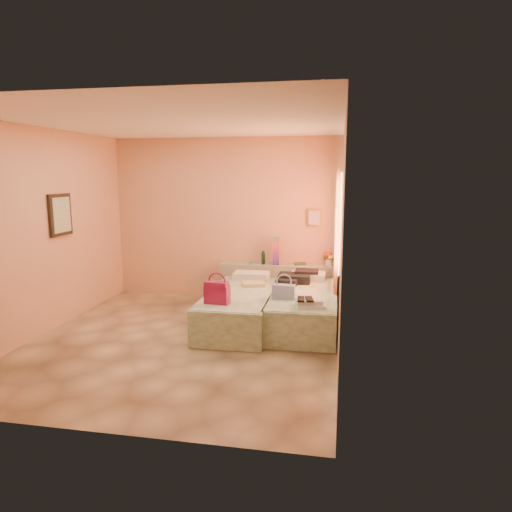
{
  "coord_description": "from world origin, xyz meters",
  "views": [
    {
      "loc": [
        1.97,
        -5.51,
        2.17
      ],
      "look_at": [
        0.8,
        0.85,
        1.01
      ],
      "focal_mm": 32.0,
      "sensor_mm": 36.0,
      "label": 1
    }
  ],
  "objects_px": {
    "bed_right": "(304,309)",
    "towel_stack": "(310,303)",
    "headboard_ledge": "(279,283)",
    "blue_handbag": "(284,292)",
    "green_book": "(300,264)",
    "magenta_handbag": "(217,292)",
    "water_bottle": "(263,258)",
    "flower_vase": "(329,257)",
    "bed_left": "(241,309)"
  },
  "relations": [
    {
      "from": "bed_right",
      "to": "towel_stack",
      "type": "relative_size",
      "value": 5.71
    },
    {
      "from": "headboard_ledge",
      "to": "bed_right",
      "type": "distance_m",
      "value": 1.35
    },
    {
      "from": "bed_right",
      "to": "blue_handbag",
      "type": "relative_size",
      "value": 6.59
    },
    {
      "from": "green_book",
      "to": "blue_handbag",
      "type": "height_order",
      "value": "blue_handbag"
    },
    {
      "from": "blue_handbag",
      "to": "towel_stack",
      "type": "xyz_separation_m",
      "value": [
        0.38,
        -0.33,
        -0.05
      ]
    },
    {
      "from": "magenta_handbag",
      "to": "towel_stack",
      "type": "height_order",
      "value": "magenta_handbag"
    },
    {
      "from": "water_bottle",
      "to": "flower_vase",
      "type": "bearing_deg",
      "value": 4.8
    },
    {
      "from": "bed_left",
      "to": "green_book",
      "type": "relative_size",
      "value": 10.78
    },
    {
      "from": "bed_right",
      "to": "flower_vase",
      "type": "bearing_deg",
      "value": 75.89
    },
    {
      "from": "green_book",
      "to": "magenta_handbag",
      "type": "bearing_deg",
      "value": -132.42
    },
    {
      "from": "water_bottle",
      "to": "flower_vase",
      "type": "height_order",
      "value": "flower_vase"
    },
    {
      "from": "water_bottle",
      "to": "magenta_handbag",
      "type": "bearing_deg",
      "value": -98.27
    },
    {
      "from": "bed_left",
      "to": "magenta_handbag",
      "type": "relative_size",
      "value": 6.34
    },
    {
      "from": "water_bottle",
      "to": "blue_handbag",
      "type": "bearing_deg",
      "value": -70.83
    },
    {
      "from": "towel_stack",
      "to": "headboard_ledge",
      "type": "bearing_deg",
      "value": 108.61
    },
    {
      "from": "flower_vase",
      "to": "water_bottle",
      "type": "bearing_deg",
      "value": -175.2
    },
    {
      "from": "towel_stack",
      "to": "bed_right",
      "type": "bearing_deg",
      "value": 100.53
    },
    {
      "from": "headboard_ledge",
      "to": "towel_stack",
      "type": "distance_m",
      "value": 2.07
    },
    {
      "from": "blue_handbag",
      "to": "flower_vase",
      "type": "bearing_deg",
      "value": 74.21
    },
    {
      "from": "bed_right",
      "to": "towel_stack",
      "type": "height_order",
      "value": "towel_stack"
    },
    {
      "from": "water_bottle",
      "to": "bed_right",
      "type": "bearing_deg",
      "value": -56.37
    },
    {
      "from": "bed_right",
      "to": "flower_vase",
      "type": "xyz_separation_m",
      "value": [
        0.32,
        1.29,
        0.54
      ]
    },
    {
      "from": "water_bottle",
      "to": "blue_handbag",
      "type": "distance_m",
      "value": 1.69
    },
    {
      "from": "flower_vase",
      "to": "magenta_handbag",
      "type": "bearing_deg",
      "value": -124.25
    },
    {
      "from": "water_bottle",
      "to": "green_book",
      "type": "bearing_deg",
      "value": 6.29
    },
    {
      "from": "bed_left",
      "to": "flower_vase",
      "type": "xyz_separation_m",
      "value": [
        1.22,
        1.43,
        0.54
      ]
    },
    {
      "from": "green_book",
      "to": "flower_vase",
      "type": "distance_m",
      "value": 0.5
    },
    {
      "from": "green_book",
      "to": "flower_vase",
      "type": "bearing_deg",
      "value": -15.34
    },
    {
      "from": "water_bottle",
      "to": "blue_handbag",
      "type": "xyz_separation_m",
      "value": [
        0.55,
        -1.59,
        -0.16
      ]
    },
    {
      "from": "bed_right",
      "to": "magenta_handbag",
      "type": "relative_size",
      "value": 6.34
    },
    {
      "from": "flower_vase",
      "to": "blue_handbag",
      "type": "bearing_deg",
      "value": -108.47
    },
    {
      "from": "bed_right",
      "to": "green_book",
      "type": "distance_m",
      "value": 1.34
    },
    {
      "from": "water_bottle",
      "to": "bed_left",
      "type": "bearing_deg",
      "value": -94.42
    },
    {
      "from": "water_bottle",
      "to": "magenta_handbag",
      "type": "relative_size",
      "value": 0.7
    },
    {
      "from": "magenta_handbag",
      "to": "towel_stack",
      "type": "xyz_separation_m",
      "value": [
        1.21,
        0.04,
        -0.1
      ]
    },
    {
      "from": "blue_handbag",
      "to": "water_bottle",
      "type": "bearing_deg",
      "value": 111.85
    },
    {
      "from": "headboard_ledge",
      "to": "bed_left",
      "type": "xyz_separation_m",
      "value": [
        -0.38,
        -1.38,
        -0.08
      ]
    },
    {
      "from": "magenta_handbag",
      "to": "blue_handbag",
      "type": "relative_size",
      "value": 1.04
    },
    {
      "from": "water_bottle",
      "to": "magenta_handbag",
      "type": "xyz_separation_m",
      "value": [
        -0.28,
        -1.96,
        -0.11
      ]
    },
    {
      "from": "flower_vase",
      "to": "magenta_handbag",
      "type": "xyz_separation_m",
      "value": [
        -1.4,
        -2.05,
        -0.14
      ]
    },
    {
      "from": "headboard_ledge",
      "to": "magenta_handbag",
      "type": "distance_m",
      "value": 2.1
    },
    {
      "from": "green_book",
      "to": "blue_handbag",
      "type": "relative_size",
      "value": 0.61
    },
    {
      "from": "bed_right",
      "to": "water_bottle",
      "type": "height_order",
      "value": "water_bottle"
    },
    {
      "from": "blue_handbag",
      "to": "bed_right",
      "type": "bearing_deg",
      "value": 60.45
    },
    {
      "from": "headboard_ledge",
      "to": "bed_left",
      "type": "bearing_deg",
      "value": -105.22
    },
    {
      "from": "headboard_ledge",
      "to": "magenta_handbag",
      "type": "bearing_deg",
      "value": -105.54
    },
    {
      "from": "magenta_handbag",
      "to": "bed_right",
      "type": "bearing_deg",
      "value": 40.25
    },
    {
      "from": "bed_left",
      "to": "magenta_handbag",
      "type": "distance_m",
      "value": 0.76
    },
    {
      "from": "water_bottle",
      "to": "blue_handbag",
      "type": "relative_size",
      "value": 0.73
    },
    {
      "from": "flower_vase",
      "to": "magenta_handbag",
      "type": "height_order",
      "value": "flower_vase"
    }
  ]
}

